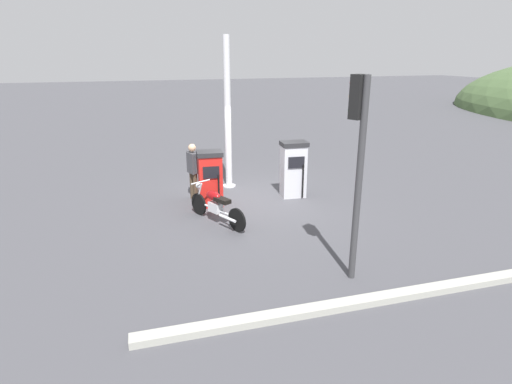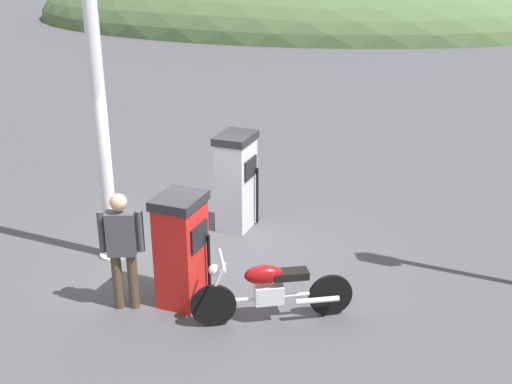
{
  "view_description": "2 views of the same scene",
  "coord_description": "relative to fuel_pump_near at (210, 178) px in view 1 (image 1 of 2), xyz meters",
  "views": [
    {
      "loc": [
        10.62,
        -3.46,
        3.91
      ],
      "look_at": [
        1.47,
        -0.37,
        0.71
      ],
      "focal_mm": 29.11,
      "sensor_mm": 36.0,
      "label": 1
    },
    {
      "loc": [
        2.98,
        -7.95,
        4.49
      ],
      "look_at": [
        0.88,
        -0.29,
        1.28
      ],
      "focal_mm": 44.22,
      "sensor_mm": 36.0,
      "label": 2
    }
  ],
  "objects": [
    {
      "name": "canopy_support_pole",
      "position": [
        -1.51,
        0.92,
        1.39
      ],
      "size": [
        0.4,
        0.4,
        4.46
      ],
      "color": "silver",
      "rests_on": "ground"
    },
    {
      "name": "roadside_traffic_light",
      "position": [
        4.54,
        1.56,
        1.71
      ],
      "size": [
        0.4,
        0.3,
        3.62
      ],
      "color": "#38383A",
      "rests_on": "ground"
    },
    {
      "name": "motorcycle_near_pump",
      "position": [
        1.22,
        -0.15,
        -0.31
      ],
      "size": [
        1.89,
        0.98,
        0.92
      ],
      "color": "black",
      "rests_on": "ground"
    },
    {
      "name": "attendant_person",
      "position": [
        -0.66,
        -0.34,
        0.14
      ],
      "size": [
        0.57,
        0.3,
        1.6
      ],
      "color": "#473828",
      "rests_on": "ground"
    },
    {
      "name": "fuel_pump_far",
      "position": [
        -0.0,
        2.42,
        0.05
      ],
      "size": [
        0.64,
        0.79,
        1.61
      ],
      "color": "silver",
      "rests_on": "ground"
    },
    {
      "name": "ground_plane",
      "position": [
        -0.14,
        1.21,
        -0.77
      ],
      "size": [
        120.0,
        120.0,
        0.0
      ],
      "primitive_type": "plane",
      "color": "#424247"
    },
    {
      "name": "road_edge_kerb",
      "position": [
        5.45,
        1.21,
        -0.71
      ],
      "size": [
        0.6,
        7.21,
        0.12
      ],
      "color": "#9E9E93",
      "rests_on": "ground"
    },
    {
      "name": "fuel_pump_near",
      "position": [
        0.0,
        0.0,
        0.0
      ],
      "size": [
        0.65,
        0.73,
        1.51
      ],
      "color": "red",
      "rests_on": "ground"
    }
  ]
}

